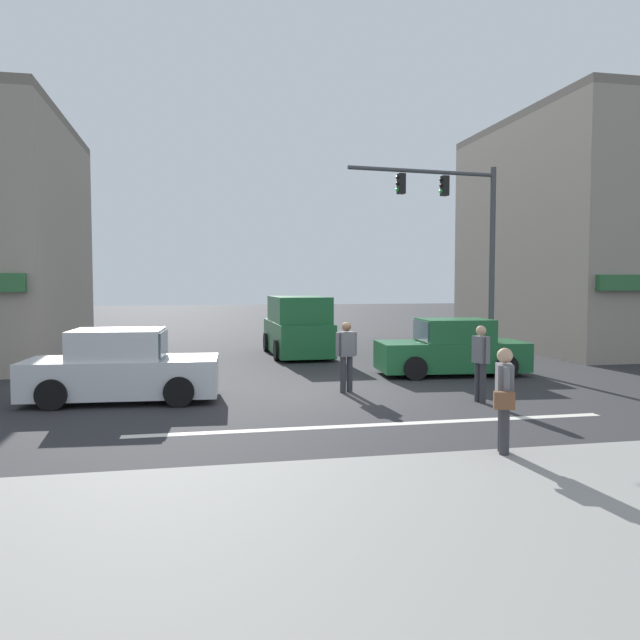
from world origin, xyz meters
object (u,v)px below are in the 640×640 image
(sedan_waiting_far, at_px, (122,369))
(pedestrian_far_side, at_px, (346,353))
(van_crossing_center, at_px, (298,328))
(traffic_light_mast, at_px, (465,232))
(pedestrian_mid_crossing, at_px, (481,359))
(sedan_crossing_leftbound, at_px, (452,350))
(pedestrian_foreground_with_bag, at_px, (504,398))

(sedan_waiting_far, height_order, pedestrian_far_side, pedestrian_far_side)
(van_crossing_center, bearing_deg, traffic_light_mast, -38.83)
(traffic_light_mast, xyz_separation_m, pedestrian_mid_crossing, (-2.18, -5.66, -3.23))
(sedan_waiting_far, xyz_separation_m, pedestrian_far_side, (5.08, 0.06, 0.24))
(sedan_crossing_leftbound, relative_size, pedestrian_foreground_with_bag, 2.53)
(traffic_light_mast, xyz_separation_m, sedan_crossing_leftbound, (-1.14, -1.73, -3.46))
(traffic_light_mast, height_order, pedestrian_far_side, traffic_light_mast)
(sedan_waiting_far, distance_m, pedestrian_far_side, 5.09)
(pedestrian_far_side, bearing_deg, van_crossing_center, 89.15)
(van_crossing_center, height_order, pedestrian_far_side, van_crossing_center)
(traffic_light_mast, relative_size, sedan_waiting_far, 1.48)
(sedan_waiting_far, distance_m, pedestrian_foreground_with_bag, 8.45)
(pedestrian_foreground_with_bag, bearing_deg, sedan_waiting_far, 133.94)
(sedan_crossing_leftbound, xyz_separation_m, pedestrian_foreground_with_bag, (-2.82, -8.30, 0.24))
(van_crossing_center, xyz_separation_m, sedan_crossing_leftbound, (3.49, -5.46, -0.29))
(sedan_crossing_leftbound, bearing_deg, pedestrian_mid_crossing, -104.81)
(van_crossing_center, height_order, pedestrian_mid_crossing, van_crossing_center)
(sedan_crossing_leftbound, relative_size, pedestrian_far_side, 2.53)
(pedestrian_far_side, bearing_deg, pedestrian_foreground_with_bag, -82.78)
(sedan_crossing_leftbound, xyz_separation_m, pedestrian_far_side, (-3.60, -2.17, 0.24))
(traffic_light_mast, height_order, sedan_crossing_leftbound, traffic_light_mast)
(pedestrian_far_side, bearing_deg, sedan_crossing_leftbound, 31.04)
(sedan_waiting_far, bearing_deg, pedestrian_foreground_with_bag, -46.06)
(pedestrian_foreground_with_bag, xyz_separation_m, pedestrian_far_side, (-0.78, 6.14, -0.00))
(van_crossing_center, relative_size, sedan_crossing_leftbound, 1.09)
(traffic_light_mast, xyz_separation_m, pedestrian_far_side, (-4.74, -3.90, -3.23))
(pedestrian_mid_crossing, bearing_deg, van_crossing_center, 104.63)
(pedestrian_mid_crossing, distance_m, pedestrian_far_side, 3.11)
(traffic_light_mast, height_order, pedestrian_mid_crossing, traffic_light_mast)
(sedan_waiting_far, bearing_deg, pedestrian_far_side, 0.65)
(van_crossing_center, height_order, pedestrian_foreground_with_bag, van_crossing_center)
(pedestrian_far_side, bearing_deg, traffic_light_mast, 39.45)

